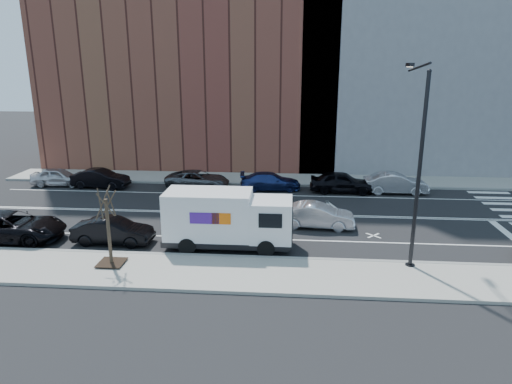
# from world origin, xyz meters

# --- Properties ---
(ground) EXTENTS (120.00, 120.00, 0.00)m
(ground) POSITION_xyz_m (0.00, 0.00, 0.00)
(ground) COLOR black
(ground) RESTS_ON ground
(sidewalk_near) EXTENTS (44.00, 3.60, 0.15)m
(sidewalk_near) POSITION_xyz_m (0.00, -8.80, 0.07)
(sidewalk_near) COLOR gray
(sidewalk_near) RESTS_ON ground
(sidewalk_far) EXTENTS (44.00, 3.60, 0.15)m
(sidewalk_far) POSITION_xyz_m (0.00, 8.80, 0.07)
(sidewalk_far) COLOR gray
(sidewalk_far) RESTS_ON ground
(curb_near) EXTENTS (44.00, 0.25, 0.17)m
(curb_near) POSITION_xyz_m (0.00, -7.00, 0.08)
(curb_near) COLOR gray
(curb_near) RESTS_ON ground
(curb_far) EXTENTS (44.00, 0.25, 0.17)m
(curb_far) POSITION_xyz_m (0.00, 7.00, 0.08)
(curb_far) COLOR gray
(curb_far) RESTS_ON ground
(road_markings) EXTENTS (40.00, 8.60, 0.01)m
(road_markings) POSITION_xyz_m (0.00, 0.00, 0.00)
(road_markings) COLOR white
(road_markings) RESTS_ON ground
(bldg_brick) EXTENTS (26.00, 10.00, 22.00)m
(bldg_brick) POSITION_xyz_m (-8.00, 15.60, 11.00)
(bldg_brick) COLOR brown
(bldg_brick) RESTS_ON ground
(bldg_concrete) EXTENTS (20.00, 10.00, 26.00)m
(bldg_concrete) POSITION_xyz_m (12.00, 15.60, 13.00)
(bldg_concrete) COLOR slate
(bldg_concrete) RESTS_ON ground
(streetlight) EXTENTS (0.44, 4.02, 9.34)m
(streetlight) POSITION_xyz_m (7.00, -6.91, 5.08)
(streetlight) COLOR black
(streetlight) RESTS_ON ground
(street_tree) EXTENTS (1.20, 1.20, 3.75)m
(street_tree) POSITION_xyz_m (-7.00, -8.40, 1.45)
(street_tree) COLOR black
(street_tree) RESTS_ON ground
(fedex_van) EXTENTS (6.62, 2.39, 3.02)m
(fedex_van) POSITION_xyz_m (-1.88, -5.60, 1.58)
(fedex_van) COLOR black
(fedex_van) RESTS_ON ground
(far_parked_a) EXTENTS (4.21, 1.89, 1.40)m
(far_parked_a) POSITION_xyz_m (-16.80, 5.71, 0.70)
(far_parked_a) COLOR #B8B7BD
(far_parked_a) RESTS_ON ground
(far_parked_b) EXTENTS (4.45, 1.81, 1.43)m
(far_parked_b) POSITION_xyz_m (-13.29, 5.41, 0.72)
(far_parked_b) COLOR black
(far_parked_b) RESTS_ON ground
(far_parked_c) EXTENTS (5.01, 2.57, 1.35)m
(far_parked_c) POSITION_xyz_m (-5.81, 5.86, 0.68)
(far_parked_c) COLOR #4F5157
(far_parked_c) RESTS_ON ground
(far_parked_d) EXTENTS (4.69, 2.23, 1.32)m
(far_parked_d) POSITION_xyz_m (-0.22, 5.84, 0.66)
(far_parked_d) COLOR navy
(far_parked_d) RESTS_ON ground
(far_parked_e) EXTENTS (4.68, 2.02, 1.57)m
(far_parked_e) POSITION_xyz_m (5.07, 5.55, 0.79)
(far_parked_e) COLOR black
(far_parked_e) RESTS_ON ground
(far_parked_f) EXTENTS (4.60, 1.67, 1.51)m
(far_parked_f) POSITION_xyz_m (9.02, 5.61, 0.75)
(far_parked_f) COLOR silver
(far_parked_f) RESTS_ON ground
(driving_sedan) EXTENTS (4.42, 1.80, 1.43)m
(driving_sedan) POSITION_xyz_m (2.90, -2.16, 0.71)
(driving_sedan) COLOR silver
(driving_sedan) RESTS_ON ground
(near_parked_rear_a) EXTENTS (4.24, 1.57, 1.39)m
(near_parked_rear_a) POSITION_xyz_m (-8.02, -5.52, 0.69)
(near_parked_rear_a) COLOR black
(near_parked_rear_a) RESTS_ON ground
(near_parked_rear_b) EXTENTS (5.79, 2.87, 1.58)m
(near_parked_rear_b) POSITION_xyz_m (-13.66, -5.59, 0.79)
(near_parked_rear_b) COLOR black
(near_parked_rear_b) RESTS_ON ground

